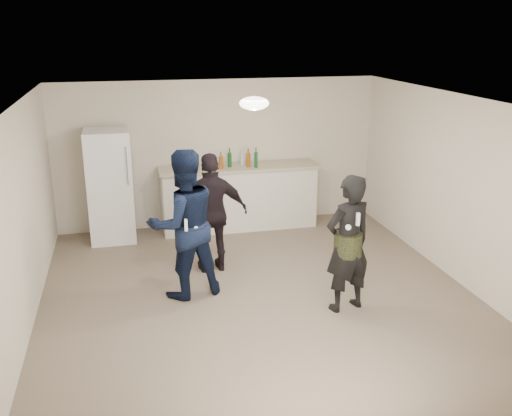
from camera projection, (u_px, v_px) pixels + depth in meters
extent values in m
plane|color=#6B5B4C|center=(260.00, 297.00, 7.36)|extent=(6.00, 6.00, 0.00)
plane|color=silver|center=(260.00, 102.00, 6.59)|extent=(6.00, 6.00, 0.00)
plane|color=beige|center=(219.00, 154.00, 9.75)|extent=(6.00, 0.00, 6.00)
plane|color=beige|center=(355.00, 325.00, 4.19)|extent=(6.00, 0.00, 6.00)
plane|color=beige|center=(21.00, 222.00, 6.37)|extent=(0.00, 6.00, 6.00)
plane|color=beige|center=(461.00, 191.00, 7.57)|extent=(0.00, 6.00, 6.00)
cube|color=silver|center=(239.00, 198.00, 9.73)|extent=(2.60, 0.56, 1.05)
cube|color=#BEAE93|center=(239.00, 167.00, 9.56)|extent=(2.68, 0.64, 0.04)
cube|color=white|center=(110.00, 186.00, 9.09)|extent=(0.70, 0.70, 1.80)
cylinder|color=silver|center=(127.00, 166.00, 8.68)|extent=(0.02, 0.02, 0.60)
ellipsoid|color=white|center=(254.00, 103.00, 6.88)|extent=(0.36, 0.36, 0.16)
cylinder|color=#ABABAF|center=(195.00, 165.00, 9.29)|extent=(0.08, 0.08, 0.17)
imported|color=#101E43|center=(184.00, 224.00, 7.16)|extent=(1.09, 0.94, 1.92)
imported|color=black|center=(348.00, 244.00, 6.82)|extent=(0.71, 0.56, 1.71)
cylinder|color=#2E3618|center=(348.00, 244.00, 6.82)|extent=(0.34, 0.34, 0.28)
imported|color=black|center=(212.00, 213.00, 7.94)|extent=(1.01, 0.44, 1.70)
cube|color=white|center=(186.00, 225.00, 6.87)|extent=(0.04, 0.04, 0.15)
sphere|color=white|center=(196.00, 229.00, 6.95)|extent=(0.07, 0.07, 0.07)
cube|color=silver|center=(358.00, 219.00, 6.47)|extent=(0.04, 0.04, 0.15)
sphere|color=white|center=(348.00, 227.00, 6.50)|extent=(0.07, 0.07, 0.07)
cylinder|color=#8B4E14|center=(248.00, 160.00, 9.49)|extent=(0.07, 0.07, 0.23)
cylinder|color=#154B1D|center=(230.00, 160.00, 9.48)|extent=(0.07, 0.07, 0.24)
cylinder|color=#154C21|center=(256.00, 160.00, 9.43)|extent=(0.06, 0.06, 0.26)
cylinder|color=silver|center=(242.00, 159.00, 9.64)|extent=(0.07, 0.07, 0.18)
cylinder|color=#904815|center=(221.00, 163.00, 9.35)|extent=(0.08, 0.08, 0.21)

